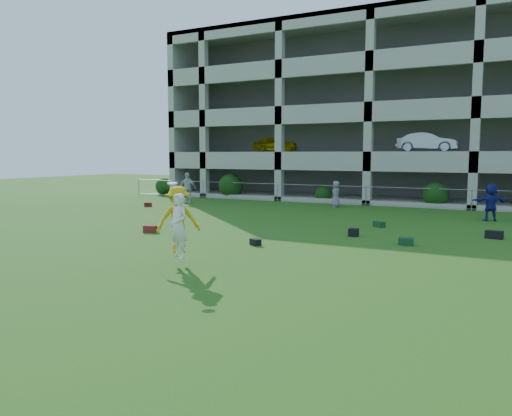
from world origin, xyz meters
The scene contains 15 objects.
ground centered at (0.00, 0.00, 0.00)m, with size 100.00×100.00×0.00m, color #235114.
bystander_b centered at (-10.38, 14.81, 0.99)m, with size 1.16×0.48×1.98m, color silver.
bystander_c centered at (-1.30, 17.12, 0.78)m, with size 0.76×0.50×1.56m, color slate.
bystander_d centered at (7.14, 14.58, 0.88)m, with size 1.64×0.52×1.77m, color navy.
bag_red_a centered at (-4.79, 4.41, 0.14)m, with size 0.55×0.30×0.28m, color maroon.
bag_black_b centered at (0.27, 3.85, 0.11)m, with size 0.40×0.25×0.22m, color black.
bag_green_c centered at (4.88, 6.30, 0.13)m, with size 0.50×0.35×0.26m, color #13341B.
crate_d centered at (2.73, 7.27, 0.15)m, with size 0.35×0.35×0.30m, color black.
bag_black_e centered at (7.53, 9.17, 0.15)m, with size 0.60×0.30×0.30m, color black.
bag_red_f centered at (-11.44, 12.21, 0.12)m, with size 0.45×0.28×0.24m, color #560E11.
bag_green_g centered at (3.00, 10.13, 0.12)m, with size 0.50×0.30×0.25m, color #143714.
frisbee_contest centered at (-0.16, 0.03, 1.27)m, with size 1.42×1.45×2.07m.
parking_garage centered at (-0.01, 27.70, 6.01)m, with size 30.00×14.00×12.00m.
fence centered at (0.00, 19.00, 0.61)m, with size 36.06×0.06×1.20m.
shrub_row centered at (4.59, 19.70, 1.51)m, with size 34.38×2.52×3.50m.
Camera 1 is at (8.18, -11.20, 3.13)m, focal length 35.00 mm.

